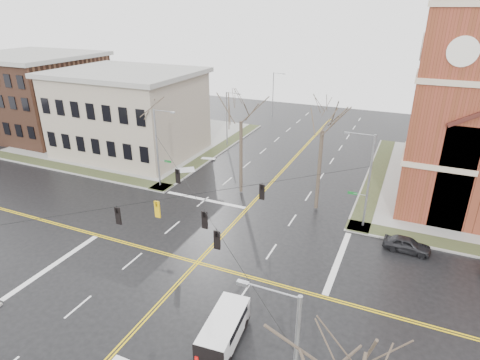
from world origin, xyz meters
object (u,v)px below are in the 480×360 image
at_px(signal_pole_ne, 367,179).
at_px(tree_nw_far, 152,111).
at_px(tree_ne, 323,125).
at_px(streetlight_north_b, 274,92).
at_px(tree_nw_near, 241,116).
at_px(cargo_van, 225,327).
at_px(streetlight_north_a, 228,117).
at_px(parked_car_a, 407,244).
at_px(signal_pole_nw, 158,146).

bearing_deg(signal_pole_ne, tree_nw_far, 174.05).
relative_size(tree_nw_far, tree_ne, 0.91).
bearing_deg(streetlight_north_b, tree_nw_far, -95.18).
bearing_deg(tree_nw_near, cargo_van, -68.63).
bearing_deg(signal_pole_ne, cargo_van, -107.19).
bearing_deg(streetlight_north_a, parked_car_a, -36.29).
bearing_deg(tree_ne, parked_car_a, -26.49).
bearing_deg(streetlight_north_b, parked_car_a, -56.29).
xyz_separation_m(signal_pole_nw, tree_nw_near, (9.09, 2.34, 3.80)).
bearing_deg(signal_pole_ne, signal_pole_nw, 180.00).
distance_m(signal_pole_ne, signal_pole_nw, 22.64).
height_order(streetlight_north_b, tree_nw_near, tree_nw_near).
bearing_deg(parked_car_a, cargo_van, 150.53).
bearing_deg(cargo_van, streetlight_north_b, 101.70).
xyz_separation_m(signal_pole_ne, tree_nw_far, (-25.04, 2.61, 3.20)).
bearing_deg(streetlight_north_a, tree_nw_near, -59.26).
xyz_separation_m(signal_pole_ne, parked_car_a, (4.19, -2.71, -4.29)).
bearing_deg(tree_ne, tree_nw_far, 177.63).
relative_size(signal_pole_nw, parked_car_a, 2.33).
relative_size(streetlight_north_a, parked_car_a, 2.07).
bearing_deg(streetlight_north_a, signal_pole_ne, -36.90).
bearing_deg(parked_car_a, tree_nw_far, 82.73).
xyz_separation_m(cargo_van, tree_ne, (0.77, 19.81, 7.85)).
distance_m(tree_nw_far, tree_nw_near, 11.51).
relative_size(cargo_van, tree_nw_far, 0.45).
height_order(tree_nw_far, tree_ne, tree_ne).
distance_m(cargo_van, tree_ne, 21.32).
distance_m(cargo_van, tree_nw_near, 23.18).
xyz_separation_m(tree_nw_near, tree_ne, (8.74, -0.56, 0.21)).
bearing_deg(tree_nw_near, signal_pole_nw, -165.58).
bearing_deg(cargo_van, tree_nw_near, 106.34).
relative_size(signal_pole_ne, parked_car_a, 2.33).
relative_size(signal_pole_ne, signal_pole_nw, 1.00).
relative_size(signal_pole_ne, tree_nw_far, 0.80).
bearing_deg(parked_car_a, tree_nw_near, 77.17).
bearing_deg(tree_ne, cargo_van, -92.23).
distance_m(signal_pole_nw, streetlight_north_a, 16.52).
distance_m(streetlight_north_a, parked_car_a, 32.69).
height_order(signal_pole_ne, cargo_van, signal_pole_ne).
height_order(signal_pole_ne, streetlight_north_a, signal_pole_ne).
xyz_separation_m(cargo_van, tree_nw_near, (-7.97, 20.37, 7.64)).
distance_m(signal_pole_nw, parked_car_a, 27.31).
bearing_deg(tree_ne, streetlight_north_b, 116.30).
distance_m(tree_nw_far, tree_ne, 20.27).
bearing_deg(cargo_van, parked_car_a, 52.44).
bearing_deg(streetlight_north_a, cargo_van, -64.61).
height_order(signal_pole_nw, parked_car_a, signal_pole_nw).
height_order(signal_pole_nw, cargo_van, signal_pole_nw).
bearing_deg(tree_nw_far, signal_pole_nw, -47.39).
relative_size(signal_pole_ne, tree_nw_near, 0.74).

